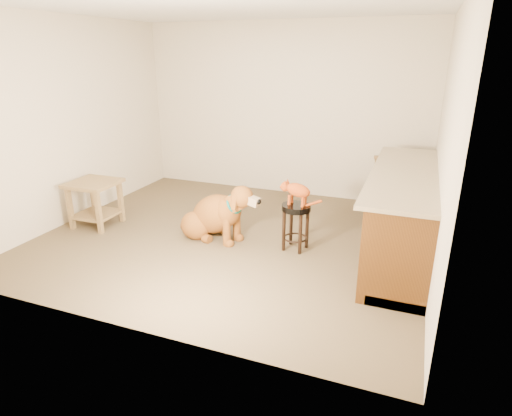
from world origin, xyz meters
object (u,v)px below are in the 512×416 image
at_px(wood_stool, 388,184).
at_px(tabby_kitten, 296,191).
at_px(padded_stool, 296,218).
at_px(golden_retriever, 216,216).
at_px(side_table, 95,197).

relative_size(wood_stool, tabby_kitten, 1.52).
xyz_separation_m(padded_stool, wood_stool, (0.86, 1.74, 0.01)).
relative_size(padded_stool, tabby_kitten, 1.10).
height_order(padded_stool, golden_retriever, golden_retriever).
relative_size(wood_stool, side_table, 1.26).
bearing_deg(side_table, wood_stool, 29.45).
relative_size(padded_stool, wood_stool, 0.72).
distance_m(wood_stool, side_table, 4.00).
xyz_separation_m(golden_retriever, tabby_kitten, (0.98, 0.05, 0.41)).
bearing_deg(golden_retriever, tabby_kitten, 15.61).
distance_m(padded_stool, side_table, 2.64).
xyz_separation_m(padded_stool, side_table, (-2.63, -0.23, 0.01)).
distance_m(wood_stool, tabby_kitten, 1.97).
height_order(golden_retriever, tabby_kitten, tabby_kitten).
relative_size(side_table, golden_retriever, 0.50).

